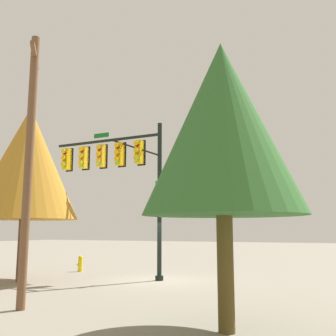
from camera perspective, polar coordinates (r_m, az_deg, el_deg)
name	(u,v)px	position (r m, az deg, el deg)	size (l,w,h in m)	color
ground_plane	(159,280)	(17.79, -1.28, -16.01)	(120.00, 120.00, 0.00)	gray
signal_pole_assembly	(114,164)	(19.18, -7.91, 0.56)	(6.13, 0.94, 7.07)	black
utility_pole	(29,160)	(12.05, -19.55, 1.06)	(1.24, 1.47, 7.96)	brown
fire_hydrant	(80,264)	(22.05, -12.62, -13.39)	(0.33, 0.24, 0.83)	yellow
tree_near	(222,127)	(9.16, 7.88, 5.91)	(3.67, 3.67, 6.56)	brown
tree_mid	(28,163)	(18.70, -19.71, 0.70)	(4.56, 4.56, 7.70)	brown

